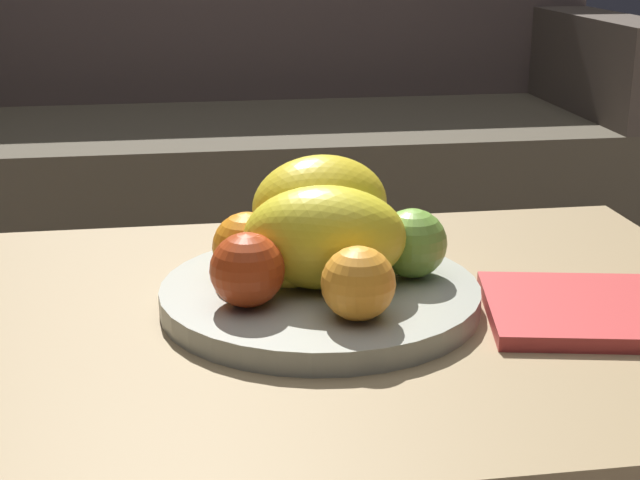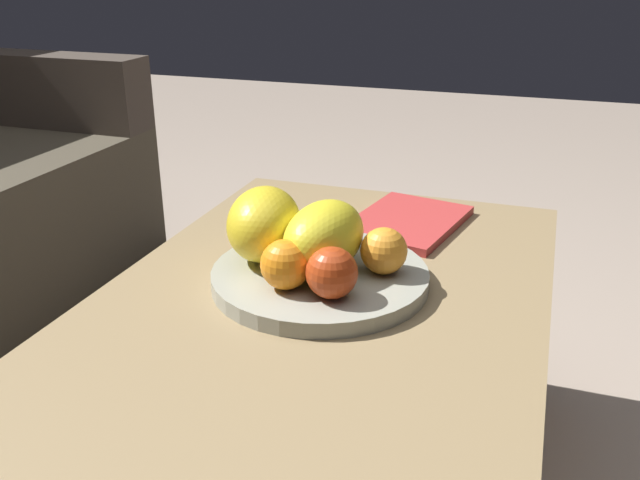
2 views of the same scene
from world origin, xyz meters
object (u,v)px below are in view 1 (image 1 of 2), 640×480
orange_front (247,247)px  magazine (608,310)px  orange_left (358,283)px  banana_bunch (332,252)px  couch (264,151)px  apple_left (247,270)px  fruit_bowl (320,296)px  apple_front (412,243)px  melon_large_front (325,237)px  melon_smaller_beside (320,206)px  coffee_table (284,354)px

orange_front → magazine: size_ratio=0.30×
orange_left → banana_bunch: orange_left is taller
couch → orange_front: bearing=-96.3°
orange_left → apple_left: size_ratio=0.96×
fruit_bowl → apple_front: (0.10, 0.01, 0.05)m
fruit_bowl → apple_left: 0.10m
melon_large_front → melon_smaller_beside: (0.01, 0.10, 0.00)m
apple_left → coffee_table: bearing=38.4°
apple_left → fruit_bowl: bearing=29.4°
banana_bunch → coffee_table: bearing=-144.3°
coffee_table → apple_front: apple_front is taller
couch → magazine: couch is taller
melon_large_front → apple_front: 0.10m
melon_large_front → banana_bunch: size_ratio=1.07×
orange_front → melon_smaller_beside: bearing=38.6°
banana_bunch → magazine: (0.27, -0.10, -0.04)m
fruit_bowl → orange_left: size_ratio=4.68×
orange_front → banana_bunch: (0.09, 0.00, -0.01)m
coffee_table → fruit_bowl: fruit_bowl is taller
apple_front → melon_smaller_beside: bearing=134.2°
melon_smaller_beside → magazine: (0.28, -0.18, -0.08)m
orange_front → apple_left: bearing=-94.5°
apple_front → magazine: apple_front is taller
coffee_table → melon_smaller_beside: melon_smaller_beside is taller
fruit_bowl → melon_smaller_beside: bearing=80.9°
orange_left → magazine: (0.27, 0.02, -0.05)m
apple_left → orange_left: bearing=-26.2°
orange_front → banana_bunch: bearing=0.0°
coffee_table → orange_left: orange_left is taller
melon_large_front → apple_front: melon_large_front is taller
apple_front → apple_left: 0.19m
fruit_bowl → apple_front: size_ratio=4.51×
coffee_table → apple_front: size_ratio=13.65×
melon_large_front → banana_bunch: bearing=68.1°
melon_large_front → orange_left: melon_large_front is taller
orange_front → coffee_table: bearing=-51.5°
orange_left → apple_front: bearing=53.0°
fruit_bowl → apple_left: apple_left is taller
coffee_table → banana_bunch: banana_bunch is taller
couch → apple_front: 1.26m
fruit_bowl → melon_large_front: 0.07m
apple_front → fruit_bowl: bearing=-174.0°
melon_large_front → magazine: bearing=-13.8°
orange_front → banana_bunch: size_ratio=0.47×
couch → orange_left: size_ratio=23.45×
melon_smaller_beside → orange_left: 0.20m
melon_large_front → orange_front: size_ratio=2.28×
orange_front → orange_left: bearing=-51.9°
apple_front → apple_left: bearing=-163.0°
apple_left → banana_bunch: size_ratio=0.48×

